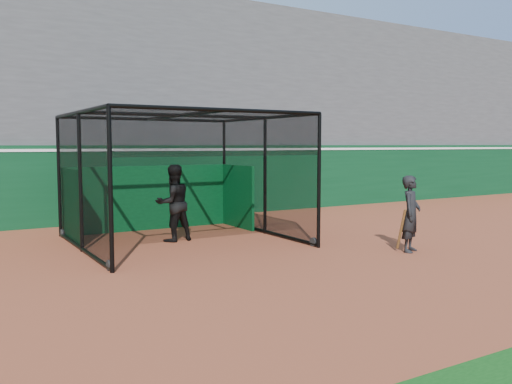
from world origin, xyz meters
TOP-DOWN VIEW (x-y plane):
  - ground at (0.00, 0.00)m, footprint 120.00×120.00m
  - outfield_wall at (0.00, 8.50)m, footprint 50.00×0.50m
  - grandstand at (0.00, 12.27)m, footprint 50.00×7.85m
  - batting_cage at (-0.99, 4.00)m, footprint 5.18×5.07m
  - batter at (-1.14, 4.17)m, footprint 1.05×0.86m
  - on_deck_player at (3.10, -0.02)m, footprint 0.78×0.70m

SIDE VIEW (x-z plane):
  - ground at x=0.00m, z-range 0.00..0.00m
  - on_deck_player at x=3.10m, z-range 0.00..1.80m
  - batter at x=-1.14m, z-range 0.00..2.01m
  - outfield_wall at x=0.00m, z-range 0.04..2.54m
  - batting_cage at x=-0.99m, z-range 0.00..3.26m
  - grandstand at x=0.00m, z-range 0.00..8.95m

